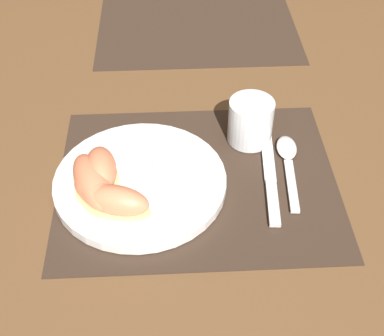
{
  "coord_description": "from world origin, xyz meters",
  "views": [
    {
      "loc": [
        -0.04,
        -0.6,
        0.61
      ],
      "look_at": [
        -0.01,
        0.0,
        0.02
      ],
      "focal_mm": 50.0,
      "sensor_mm": 36.0,
      "label": 1
    }
  ],
  "objects": [
    {
      "name": "ground_plane",
      "position": [
        0.0,
        0.0,
        0.0
      ],
      "size": [
        3.0,
        3.0,
        0.0
      ],
      "primitive_type": "plane",
      "color": "brown"
    },
    {
      "name": "placemat",
      "position": [
        0.0,
        0.0,
        0.0
      ],
      "size": [
        0.44,
        0.36,
        0.0
      ],
      "color": "#38281E",
      "rests_on": "ground_plane"
    },
    {
      "name": "placemat_far",
      "position": [
        0.03,
        0.5,
        0.0
      ],
      "size": [
        0.44,
        0.36,
        0.0
      ],
      "color": "#38281E",
      "rests_on": "ground_plane"
    },
    {
      "name": "plate",
      "position": [
        -0.09,
        -0.01,
        0.01
      ],
      "size": [
        0.27,
        0.27,
        0.02
      ],
      "color": "white",
      "rests_on": "placemat"
    },
    {
      "name": "juice_glass",
      "position": [
        0.1,
        0.09,
        0.04
      ],
      "size": [
        0.08,
        0.08,
        0.08
      ],
      "color": "silver",
      "rests_on": "placemat"
    },
    {
      "name": "knife",
      "position": [
        0.12,
        0.0,
        0.01
      ],
      "size": [
        0.04,
        0.23,
        0.01
      ],
      "color": "silver",
      "rests_on": "placemat"
    },
    {
      "name": "spoon",
      "position": [
        0.15,
        0.04,
        0.01
      ],
      "size": [
        0.04,
        0.17,
        0.01
      ],
      "color": "silver",
      "rests_on": "placemat"
    },
    {
      "name": "fork",
      "position": [
        -0.07,
        0.01,
        0.02
      ],
      "size": [
        0.18,
        0.07,
        0.0
      ],
      "color": "silver",
      "rests_on": "plate"
    },
    {
      "name": "citrus_wedge_0",
      "position": [
        -0.15,
        -0.01,
        0.04
      ],
      "size": [
        0.06,
        0.1,
        0.05
      ],
      "color": "#F4DB84",
      "rests_on": "plate"
    },
    {
      "name": "citrus_wedge_1",
      "position": [
        -0.16,
        -0.04,
        0.04
      ],
      "size": [
        0.1,
        0.14,
        0.04
      ],
      "color": "#F4DB84",
      "rests_on": "plate"
    },
    {
      "name": "citrus_wedge_2",
      "position": [
        -0.15,
        -0.06,
        0.04
      ],
      "size": [
        0.1,
        0.1,
        0.04
      ],
      "color": "#F4DB84",
      "rests_on": "plate"
    },
    {
      "name": "citrus_wedge_3",
      "position": [
        -0.12,
        -0.08,
        0.04
      ],
      "size": [
        0.11,
        0.07,
        0.04
      ],
      "color": "#F4DB84",
      "rests_on": "plate"
    }
  ]
}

